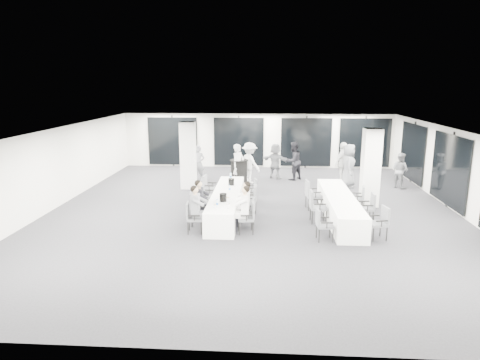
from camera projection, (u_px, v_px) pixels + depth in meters
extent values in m
cube|color=black|center=(252.00, 211.00, 14.88)|extent=(14.00, 16.00, 0.02)
cube|color=silver|center=(253.00, 130.00, 14.25)|extent=(14.00, 16.00, 0.02)
cube|color=silver|center=(53.00, 169.00, 15.00)|extent=(0.02, 16.00, 2.80)
cube|color=silver|center=(464.00, 174.00, 14.13)|extent=(0.02, 16.00, 2.80)
cube|color=silver|center=(258.00, 141.00, 22.36)|extent=(14.00, 0.02, 2.80)
cube|color=silver|center=(234.00, 274.00, 6.77)|extent=(14.00, 0.02, 2.80)
cube|color=black|center=(258.00, 142.00, 22.30)|extent=(13.60, 0.06, 2.50)
cube|color=black|center=(449.00, 170.00, 15.11)|extent=(0.06, 14.00, 2.50)
cube|color=silver|center=(188.00, 155.00, 17.85)|extent=(0.60, 0.60, 2.80)
cube|color=silver|center=(371.00, 168.00, 15.27)|extent=(0.60, 0.60, 2.80)
cube|color=white|center=(226.00, 203.00, 14.51)|extent=(0.90, 5.00, 0.75)
cube|color=white|center=(339.00, 207.00, 14.05)|extent=(0.90, 5.00, 0.75)
cylinder|color=black|center=(239.00, 173.00, 18.50)|extent=(0.71, 0.71, 1.11)
cylinder|color=black|center=(239.00, 160.00, 18.38)|extent=(0.81, 0.81, 0.02)
cube|color=#4B4D52|center=(195.00, 219.00, 12.64)|extent=(0.48, 0.50, 0.08)
cube|color=#4B4D52|center=(188.00, 210.00, 12.58)|extent=(0.10, 0.45, 0.45)
cylinder|color=black|center=(189.00, 224.00, 12.88)|extent=(0.03, 0.03, 0.40)
cylinder|color=black|center=(188.00, 228.00, 12.50)|extent=(0.03, 0.03, 0.40)
cylinder|color=black|center=(202.00, 224.00, 12.88)|extent=(0.03, 0.03, 0.40)
cylinder|color=black|center=(201.00, 228.00, 12.51)|extent=(0.03, 0.03, 0.40)
cube|color=black|center=(196.00, 211.00, 12.84)|extent=(0.33, 0.07, 0.04)
cube|color=black|center=(194.00, 216.00, 12.37)|extent=(0.33, 0.07, 0.04)
cube|color=#4B4D52|center=(199.00, 210.00, 13.34)|extent=(0.57, 0.59, 0.09)
cube|color=#4B4D52|center=(191.00, 201.00, 13.25)|extent=(0.14, 0.50, 0.50)
cylinder|color=black|center=(192.00, 216.00, 13.59)|extent=(0.04, 0.04, 0.44)
cylinder|color=black|center=(192.00, 220.00, 13.17)|extent=(0.04, 0.04, 0.44)
cylinder|color=black|center=(206.00, 216.00, 13.63)|extent=(0.04, 0.04, 0.44)
cylinder|color=black|center=(206.00, 220.00, 13.20)|extent=(0.04, 0.04, 0.44)
cube|color=black|center=(199.00, 202.00, 13.56)|extent=(0.37, 0.10, 0.04)
cube|color=black|center=(199.00, 207.00, 13.03)|extent=(0.37, 0.10, 0.04)
cube|color=#4B4D52|center=(203.00, 202.00, 14.22)|extent=(0.53, 0.55, 0.08)
cube|color=#4B4D52|center=(196.00, 194.00, 14.15)|extent=(0.11, 0.49, 0.48)
cylinder|color=black|center=(197.00, 208.00, 14.48)|extent=(0.04, 0.04, 0.43)
cylinder|color=black|center=(197.00, 212.00, 14.07)|extent=(0.04, 0.04, 0.43)
cylinder|color=black|center=(210.00, 208.00, 14.49)|extent=(0.04, 0.04, 0.43)
cylinder|color=black|center=(209.00, 212.00, 14.08)|extent=(0.04, 0.04, 0.43)
cube|color=black|center=(203.00, 195.00, 14.44)|extent=(0.36, 0.08, 0.04)
cube|color=black|center=(203.00, 199.00, 13.93)|extent=(0.36, 0.08, 0.04)
cube|color=#4B4D52|center=(207.00, 196.00, 15.21)|extent=(0.50, 0.52, 0.07)
cube|color=#4B4D52|center=(202.00, 189.00, 15.20)|extent=(0.13, 0.43, 0.43)
cylinder|color=black|center=(204.00, 201.00, 15.48)|extent=(0.03, 0.03, 0.38)
cylinder|color=black|center=(201.00, 203.00, 15.12)|extent=(0.03, 0.03, 0.38)
cylinder|color=black|center=(214.00, 201.00, 15.39)|extent=(0.03, 0.03, 0.38)
cylinder|color=black|center=(211.00, 204.00, 15.04)|extent=(0.03, 0.03, 0.38)
cube|color=black|center=(209.00, 190.00, 15.39)|extent=(0.32, 0.09, 0.04)
cube|color=black|center=(205.00, 193.00, 14.95)|extent=(0.32, 0.09, 0.04)
cube|color=#4B4D52|center=(211.00, 189.00, 16.13)|extent=(0.52, 0.54, 0.08)
cube|color=#4B4D52|center=(205.00, 181.00, 16.10)|extent=(0.11, 0.47, 0.47)
cylinder|color=black|center=(207.00, 193.00, 16.41)|extent=(0.04, 0.04, 0.42)
cylinder|color=black|center=(204.00, 196.00, 16.02)|extent=(0.04, 0.04, 0.42)
cylinder|color=black|center=(217.00, 194.00, 16.34)|extent=(0.04, 0.04, 0.42)
cylinder|color=black|center=(215.00, 197.00, 15.95)|extent=(0.04, 0.04, 0.42)
cube|color=black|center=(212.00, 183.00, 16.33)|extent=(0.35, 0.08, 0.04)
cube|color=black|center=(209.00, 186.00, 15.84)|extent=(0.35, 0.08, 0.04)
cube|color=#4B4D52|center=(246.00, 219.00, 12.61)|extent=(0.51, 0.53, 0.08)
cube|color=#4B4D52|center=(253.00, 210.00, 12.57)|extent=(0.12, 0.46, 0.45)
cylinder|color=black|center=(253.00, 228.00, 12.49)|extent=(0.04, 0.04, 0.40)
cylinder|color=black|center=(252.00, 224.00, 12.87)|extent=(0.04, 0.04, 0.40)
cylinder|color=black|center=(239.00, 229.00, 12.46)|extent=(0.04, 0.04, 0.40)
cylinder|color=black|center=(239.00, 224.00, 12.85)|extent=(0.04, 0.04, 0.40)
cube|color=black|center=(246.00, 216.00, 12.34)|extent=(0.34, 0.08, 0.04)
cube|color=black|center=(245.00, 211.00, 12.82)|extent=(0.34, 0.08, 0.04)
cube|color=#4B4D52|center=(247.00, 213.00, 13.18)|extent=(0.50, 0.51, 0.08)
cube|color=#4B4D52|center=(253.00, 205.00, 13.08)|extent=(0.12, 0.44, 0.44)
cylinder|color=black|center=(252.00, 223.00, 13.01)|extent=(0.03, 0.03, 0.39)
cylinder|color=black|center=(254.00, 219.00, 13.38)|extent=(0.03, 0.03, 0.39)
cylinder|color=black|center=(239.00, 222.00, 13.09)|extent=(0.03, 0.03, 0.39)
cylinder|color=black|center=(242.00, 218.00, 13.45)|extent=(0.03, 0.03, 0.39)
cube|color=black|center=(245.00, 210.00, 12.92)|extent=(0.33, 0.08, 0.04)
cube|color=black|center=(248.00, 206.00, 13.37)|extent=(0.33, 0.08, 0.04)
cube|color=#4B4D52|center=(248.00, 201.00, 14.26)|extent=(0.54, 0.56, 0.09)
cube|color=#4B4D52|center=(255.00, 193.00, 14.16)|extent=(0.11, 0.50, 0.50)
cylinder|color=black|center=(254.00, 211.00, 14.08)|extent=(0.04, 0.04, 0.45)
cylinder|color=black|center=(255.00, 208.00, 14.50)|extent=(0.04, 0.04, 0.45)
cylinder|color=black|center=(241.00, 211.00, 14.14)|extent=(0.04, 0.04, 0.45)
cylinder|color=black|center=(243.00, 207.00, 14.56)|extent=(0.04, 0.04, 0.45)
cube|color=black|center=(247.00, 198.00, 13.96)|extent=(0.37, 0.07, 0.04)
cube|color=black|center=(249.00, 194.00, 14.48)|extent=(0.37, 0.07, 0.04)
cube|color=#4B4D52|center=(249.00, 198.00, 14.94)|extent=(0.48, 0.49, 0.07)
cube|color=#4B4D52|center=(255.00, 191.00, 14.90)|extent=(0.11, 0.43, 0.42)
cylinder|color=black|center=(255.00, 206.00, 14.83)|extent=(0.03, 0.03, 0.38)
cylinder|color=black|center=(254.00, 203.00, 15.18)|extent=(0.03, 0.03, 0.38)
cylinder|color=black|center=(244.00, 206.00, 14.80)|extent=(0.03, 0.03, 0.38)
cylinder|color=black|center=(244.00, 203.00, 15.16)|extent=(0.03, 0.03, 0.38)
cube|color=black|center=(250.00, 196.00, 14.69)|extent=(0.31, 0.08, 0.04)
cube|color=black|center=(249.00, 192.00, 15.13)|extent=(0.31, 0.08, 0.04)
cube|color=#4B4D52|center=(250.00, 191.00, 15.97)|extent=(0.49, 0.51, 0.07)
cube|color=#4B4D52|center=(256.00, 184.00, 15.94)|extent=(0.13, 0.42, 0.42)
cylinder|color=black|center=(256.00, 198.00, 15.86)|extent=(0.03, 0.03, 0.37)
cylinder|color=black|center=(254.00, 195.00, 16.22)|extent=(0.03, 0.03, 0.37)
cylinder|color=black|center=(246.00, 198.00, 15.82)|extent=(0.03, 0.03, 0.37)
cylinder|color=black|center=(245.00, 196.00, 16.18)|extent=(0.03, 0.03, 0.37)
cube|color=black|center=(251.00, 188.00, 15.71)|extent=(0.31, 0.09, 0.04)
cube|color=black|center=(250.00, 185.00, 16.16)|extent=(0.31, 0.09, 0.04)
cube|color=#4B4D52|center=(325.00, 226.00, 12.02)|extent=(0.48, 0.50, 0.08)
cube|color=#4B4D52|center=(318.00, 217.00, 11.96)|extent=(0.09, 0.45, 0.44)
cylinder|color=black|center=(316.00, 231.00, 12.26)|extent=(0.03, 0.03, 0.40)
cylinder|color=black|center=(319.00, 236.00, 11.88)|extent=(0.03, 0.03, 0.40)
cylinder|color=black|center=(330.00, 231.00, 12.27)|extent=(0.03, 0.03, 0.40)
cylinder|color=black|center=(333.00, 236.00, 11.89)|extent=(0.03, 0.03, 0.40)
cube|color=black|center=(323.00, 217.00, 12.22)|extent=(0.33, 0.06, 0.04)
cube|color=black|center=(327.00, 223.00, 11.75)|extent=(0.33, 0.06, 0.04)
cube|color=#4B4D52|center=(318.00, 207.00, 13.57)|extent=(0.53, 0.55, 0.09)
cube|color=#4B4D52|center=(311.00, 198.00, 13.51)|extent=(0.09, 0.51, 0.50)
cylinder|color=black|center=(310.00, 213.00, 13.85)|extent=(0.04, 0.04, 0.45)
cylinder|color=black|center=(312.00, 218.00, 13.42)|extent=(0.04, 0.04, 0.45)
cylinder|color=black|center=(324.00, 213.00, 13.84)|extent=(0.04, 0.04, 0.45)
cylinder|color=black|center=(326.00, 218.00, 13.41)|extent=(0.04, 0.04, 0.45)
cube|color=black|center=(317.00, 199.00, 13.79)|extent=(0.37, 0.06, 0.04)
cube|color=black|center=(320.00, 204.00, 13.26)|extent=(0.37, 0.06, 0.04)
cube|color=#4B4D52|center=(314.00, 196.00, 15.01)|extent=(0.57, 0.59, 0.09)
cube|color=#4B4D52|center=(307.00, 188.00, 14.92)|extent=(0.14, 0.50, 0.50)
cylinder|color=black|center=(306.00, 201.00, 15.26)|extent=(0.04, 0.04, 0.45)
cylinder|color=black|center=(309.00, 205.00, 14.84)|extent=(0.04, 0.04, 0.45)
cylinder|color=black|center=(318.00, 201.00, 15.29)|extent=(0.04, 0.04, 0.45)
cylinder|color=black|center=(321.00, 204.00, 14.87)|extent=(0.04, 0.04, 0.45)
cube|color=black|center=(312.00, 189.00, 15.23)|extent=(0.37, 0.10, 0.04)
cube|color=black|center=(316.00, 192.00, 14.70)|extent=(0.37, 0.10, 0.04)
cube|color=#4B4D52|center=(377.00, 224.00, 12.12)|extent=(0.55, 0.56, 0.08)
cube|color=#4B4D52|center=(385.00, 214.00, 12.09)|extent=(0.15, 0.46, 0.46)
cylinder|color=black|center=(387.00, 234.00, 12.01)|extent=(0.04, 0.04, 0.41)
cylinder|color=black|center=(380.00, 229.00, 12.40)|extent=(0.04, 0.04, 0.41)
cylinder|color=black|center=(373.00, 235.00, 11.96)|extent=(0.04, 0.04, 0.41)
cylinder|color=black|center=(367.00, 230.00, 12.34)|extent=(0.04, 0.04, 0.41)
cube|color=black|center=(382.00, 221.00, 11.84)|extent=(0.34, 0.11, 0.04)
cube|color=black|center=(374.00, 216.00, 12.33)|extent=(0.34, 0.11, 0.04)
cube|color=#4B4D52|center=(365.00, 208.00, 13.60)|extent=(0.47, 0.49, 0.08)
cube|color=#4B4D52|center=(373.00, 200.00, 13.53)|extent=(0.07, 0.46, 0.46)
cylinder|color=black|center=(373.00, 218.00, 13.45)|extent=(0.04, 0.04, 0.41)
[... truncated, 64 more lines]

